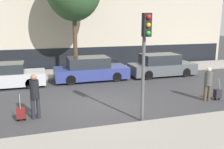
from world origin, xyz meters
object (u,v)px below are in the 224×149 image
at_px(traffic_light, 145,47).
at_px(parked_car_0, 5,76).
at_px(parked_car_1, 90,70).
at_px(pedestrian_left, 35,94).
at_px(trolley_right, 218,94).
at_px(pedestrian_right, 208,82).
at_px(parked_bicycle, 108,65).
at_px(trolley_left, 21,113).
at_px(parked_car_2, 161,66).

bearing_deg(traffic_light, parked_car_0, 128.60).
xyz_separation_m(parked_car_0, parked_car_1, (4.97, 0.26, 0.04)).
distance_m(pedestrian_left, trolley_right, 8.31).
xyz_separation_m(parked_car_0, pedestrian_right, (9.37, -5.37, 0.26)).
bearing_deg(pedestrian_left, trolley_right, -10.52).
relative_size(traffic_light, parked_bicycle, 2.25).
relative_size(trolley_left, pedestrian_right, 0.66).
xyz_separation_m(parked_car_1, parked_car_2, (4.90, -0.11, 0.00)).
distance_m(parked_car_1, pedestrian_right, 7.15).
distance_m(parked_car_2, trolley_right, 5.59).
xyz_separation_m(trolley_left, trolley_right, (8.83, -0.03, 0.01)).
bearing_deg(trolley_left, traffic_light, -18.24).
bearing_deg(trolley_right, parked_car_2, 90.53).
height_order(pedestrian_right, traffic_light, traffic_light).
distance_m(pedestrian_right, parked_bicycle, 8.31).
relative_size(parked_car_0, pedestrian_left, 2.44).
distance_m(parked_car_2, pedestrian_left, 9.88).
relative_size(parked_car_0, trolley_right, 4.03).
bearing_deg(trolley_left, parked_bicycle, 54.44).
bearing_deg(parked_car_2, parked_bicycle, 143.13).
bearing_deg(trolley_left, pedestrian_right, 0.19).
relative_size(pedestrian_left, trolley_right, 1.65).
xyz_separation_m(parked_car_2, trolley_right, (0.05, -5.58, -0.37)).
distance_m(parked_car_0, trolley_right, 11.31).
distance_m(parked_car_0, traffic_light, 9.02).
distance_m(parked_car_1, parked_car_2, 4.90).
distance_m(trolley_left, traffic_light, 5.24).
distance_m(parked_car_2, pedestrian_right, 5.55).
relative_size(parked_car_0, parked_car_1, 0.94).
bearing_deg(trolley_right, pedestrian_right, 173.68).
height_order(parked_car_1, parked_car_2, parked_car_2).
bearing_deg(trolley_right, parked_bicycle, 111.87).
height_order(parked_car_0, pedestrian_left, pedestrian_left).
bearing_deg(parked_car_0, traffic_light, -51.40).
relative_size(parked_car_0, parked_bicycle, 2.44).
xyz_separation_m(pedestrian_right, trolley_right, (0.55, -0.06, -0.59)).
height_order(parked_car_0, parked_car_1, parked_car_1).
height_order(pedestrian_left, parked_bicycle, pedestrian_left).
bearing_deg(parked_bicycle, trolley_right, -68.13).
bearing_deg(parked_bicycle, parked_car_0, -159.67).
bearing_deg(parked_car_1, parked_car_2, -1.30).
bearing_deg(pedestrian_right, trolley_right, 179.93).
height_order(pedestrian_left, trolley_left, pedestrian_left).
relative_size(trolley_right, parked_bicycle, 0.60).
distance_m(parked_car_1, parked_bicycle, 2.86).
xyz_separation_m(parked_car_1, trolley_right, (4.95, -5.69, -0.36)).
bearing_deg(trolley_left, trolley_right, -0.22).
xyz_separation_m(pedestrian_left, parked_bicycle, (5.10, 7.80, -0.52)).
xyz_separation_m(trolley_right, parked_bicycle, (-3.18, 7.93, 0.17)).
xyz_separation_m(parked_car_0, parked_bicycle, (6.74, 2.50, -0.15)).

